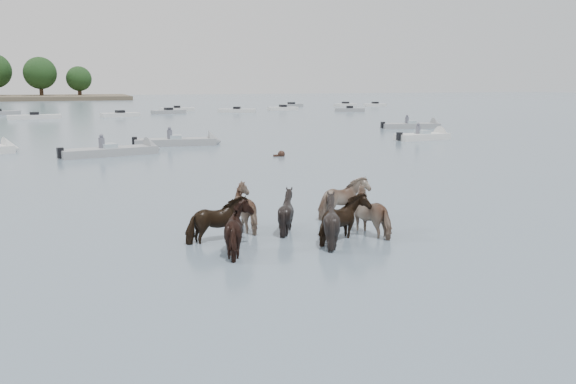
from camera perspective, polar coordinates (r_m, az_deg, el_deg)
name	(u,v)px	position (r m, az deg, el deg)	size (l,w,h in m)	color
ground	(253,261)	(14.34, -3.49, -6.86)	(400.00, 400.00, 0.00)	slate
pony_herd	(301,218)	(16.49, 1.30, -2.57)	(6.56, 4.34, 1.59)	black
swimming_pony	(281,155)	(34.38, -0.74, 3.76)	(0.72, 0.44, 0.44)	black
motorboat_b	(122,151)	(36.63, -16.21, 3.96)	(6.32, 2.97, 1.92)	gray
motorboat_c	(187,142)	(41.23, -10.03, 4.96)	(6.29, 2.33, 1.92)	gray
motorboat_d	(430,136)	(46.07, 13.95, 5.42)	(5.03, 2.06, 1.92)	silver
motorboat_e	(418,126)	(57.16, 12.86, 6.46)	(6.25, 2.72, 1.92)	gray
distant_flotilla	(93,112)	(85.07, -18.90, 7.54)	(102.60, 26.10, 0.93)	silver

